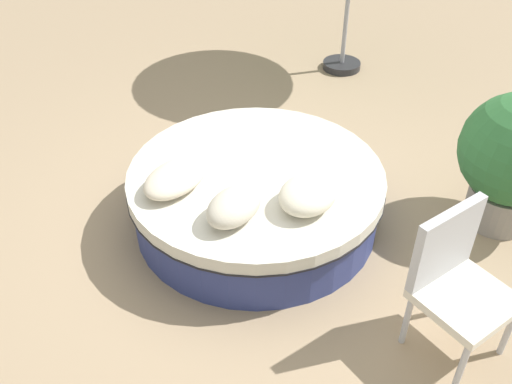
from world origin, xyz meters
TOP-DOWN VIEW (x-y plane):
  - ground_plane at (0.00, 0.00)m, footprint 16.00×16.00m
  - round_bed at (0.00, 0.00)m, footprint 1.97×1.97m
  - throw_pillow_0 at (0.47, -0.39)m, footprint 0.56×0.36m
  - throw_pillow_1 at (0.52, 0.17)m, footprint 0.47×0.31m
  - throw_pillow_2 at (0.13, 0.52)m, footprint 0.47×0.38m
  - patio_chair at (0.31, 1.62)m, footprint 0.66×0.65m

SIDE VIEW (x-z plane):
  - ground_plane at x=0.00m, z-range 0.00..0.00m
  - round_bed at x=0.00m, z-range 0.01..0.48m
  - throw_pillow_0 at x=0.47m, z-range 0.48..0.63m
  - patio_chair at x=0.31m, z-range 0.07..1.05m
  - throw_pillow_2 at x=0.13m, z-range 0.48..0.68m
  - throw_pillow_1 at x=0.52m, z-range 0.48..0.68m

